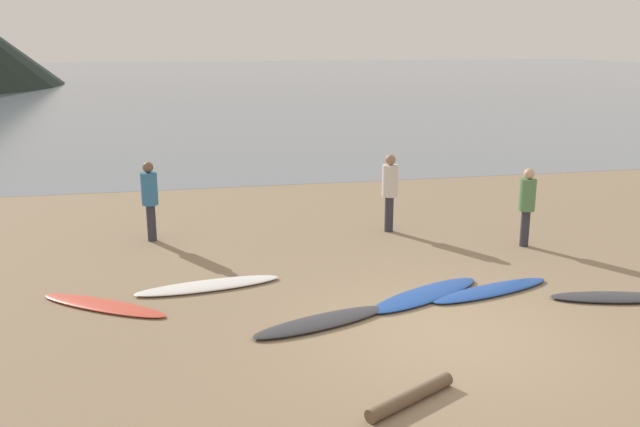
% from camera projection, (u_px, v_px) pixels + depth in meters
% --- Properties ---
extents(ground_plane, '(120.00, 120.00, 0.20)m').
position_uv_depth(ground_plane, '(313.00, 190.00, 19.14)').
color(ground_plane, '#8C7559').
rests_on(ground_plane, ground).
extents(ocean_water, '(140.00, 100.00, 0.01)m').
position_uv_depth(ocean_water, '(212.00, 79.00, 66.83)').
color(ocean_water, slate).
rests_on(ocean_water, ground).
extents(surfboard_0, '(2.14, 1.67, 0.06)m').
position_uv_depth(surfboard_0, '(103.00, 305.00, 10.60)').
color(surfboard_0, '#D84C38').
rests_on(surfboard_0, ground).
extents(surfboard_1, '(2.48, 0.91, 0.08)m').
position_uv_depth(surfboard_1, '(208.00, 285.00, 11.42)').
color(surfboard_1, white).
rests_on(surfboard_1, ground).
extents(surfboard_2, '(2.26, 1.18, 0.09)m').
position_uv_depth(surfboard_2, '(321.00, 322.00, 9.96)').
color(surfboard_2, '#333338').
rests_on(surfboard_2, ground).
extents(surfboard_3, '(2.37, 1.61, 0.08)m').
position_uv_depth(surfboard_3, '(426.00, 294.00, 11.02)').
color(surfboard_3, '#1E479E').
rests_on(surfboard_3, ground).
extents(surfboard_4, '(2.37, 1.11, 0.08)m').
position_uv_depth(surfboard_4, '(491.00, 290.00, 11.21)').
color(surfboard_4, '#1E479E').
rests_on(surfboard_4, ground).
extents(surfboard_5, '(2.04, 0.92, 0.08)m').
position_uv_depth(surfboard_5, '(613.00, 297.00, 10.91)').
color(surfboard_5, '#333338').
rests_on(surfboard_5, ground).
extents(person_0, '(0.33, 0.33, 1.64)m').
position_uv_depth(person_0, '(150.00, 195.00, 13.83)').
color(person_0, '#2D2D38').
rests_on(person_0, ground).
extents(person_1, '(0.34, 0.34, 1.67)m').
position_uv_depth(person_1, '(390.00, 187.00, 14.50)').
color(person_1, '#2D2D38').
rests_on(person_1, ground).
extents(person_2, '(0.32, 0.32, 1.58)m').
position_uv_depth(person_2, '(527.00, 201.00, 13.48)').
color(person_2, '#2D2D38').
rests_on(person_2, ground).
extents(driftwood_log, '(1.24, 0.78, 0.16)m').
position_uv_depth(driftwood_log, '(411.00, 397.00, 7.81)').
color(driftwood_log, brown).
rests_on(driftwood_log, ground).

